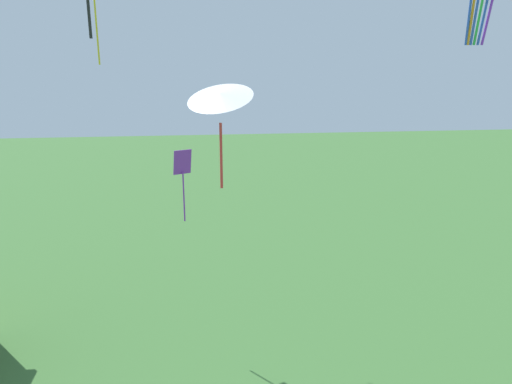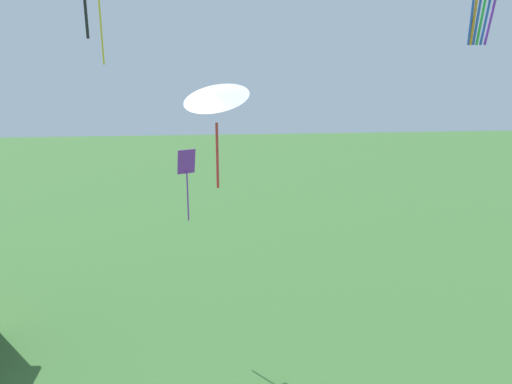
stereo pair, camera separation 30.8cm
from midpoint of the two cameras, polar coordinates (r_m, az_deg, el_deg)
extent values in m
cube|color=purple|center=(16.75, -7.44, 3.46)|extent=(0.63, 0.41, 0.84)
cylinder|color=purple|center=(17.04, -7.30, -0.49)|extent=(0.05, 0.05, 1.72)
cylinder|color=yellow|center=(15.78, -16.76, 17.85)|extent=(0.05, 0.05, 2.24)
cone|color=white|center=(8.97, -3.59, 10.92)|extent=(1.57, 1.55, 0.52)
cylinder|color=red|center=(9.12, -3.48, 4.15)|extent=(0.05, 0.05, 1.21)
camera|label=1|loc=(0.15, -89.27, 0.21)|focal=35.00mm
camera|label=2|loc=(0.15, 90.73, -0.21)|focal=35.00mm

